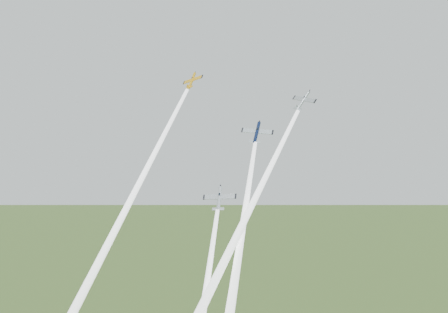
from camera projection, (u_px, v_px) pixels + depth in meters
plane_yellow at (192, 81)px, 150.57m from camera, size 7.46×5.91×7.38m
smoke_trail_yellow at (124, 213)px, 132.01m from camera, size 8.46×46.12×63.49m
plane_navy at (257, 133)px, 141.28m from camera, size 8.97×7.94×8.07m
smoke_trail_navy at (240, 243)px, 124.13m from camera, size 11.46×33.34×46.36m
plane_silver_right at (303, 100)px, 137.19m from camera, size 9.16×6.59×7.72m
smoke_trail_silver_right at (242, 225)px, 123.71m from camera, size 13.93×38.14×53.72m
plane_silver_low at (219, 198)px, 134.00m from camera, size 9.85×8.02×7.71m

